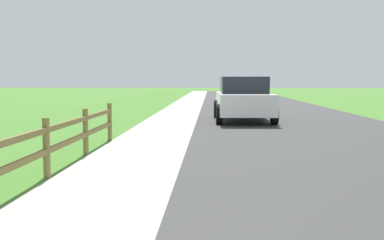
{
  "coord_description": "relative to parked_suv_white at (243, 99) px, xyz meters",
  "views": [
    {
      "loc": [
        0.54,
        -1.24,
        1.56
      ],
      "look_at": [
        0.03,
        10.76,
        0.47
      ],
      "focal_mm": 42.1,
      "sensor_mm": 36.0,
      "label": 1
    }
  ],
  "objects": [
    {
      "name": "ground_plane",
      "position": [
        -1.75,
        9.11,
        -0.83
      ],
      "size": [
        120.0,
        120.0,
        0.0
      ],
      "primitive_type": "plane",
      "color": "#43772A"
    },
    {
      "name": "road_asphalt",
      "position": [
        1.75,
        11.11,
        -0.82
      ],
      "size": [
        7.0,
        66.0,
        0.01
      ],
      "primitive_type": "cube",
      "color": "#363636",
      "rests_on": "ground"
    },
    {
      "name": "curb_concrete",
      "position": [
        -4.75,
        11.11,
        -0.82
      ],
      "size": [
        6.0,
        66.0,
        0.01
      ],
      "primitive_type": "cube",
      "color": "#ABAE9F",
      "rests_on": "ground"
    },
    {
      "name": "grass_verge",
      "position": [
        -6.25,
        11.11,
        -0.82
      ],
      "size": [
        5.0,
        66.0,
        0.0
      ],
      "primitive_type": "cube",
      "color": "#43772A",
      "rests_on": "ground"
    },
    {
      "name": "rail_fence",
      "position": [
        -3.8,
        -11.34,
        -0.27
      ],
      "size": [
        0.11,
        11.17,
        0.96
      ],
      "color": "brown",
      "rests_on": "ground"
    },
    {
      "name": "parked_suv_white",
      "position": [
        0.0,
        0.0,
        0.0
      ],
      "size": [
        2.2,
        4.78,
        1.66
      ],
      "color": "white",
      "rests_on": "ground"
    }
  ]
}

